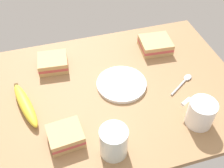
# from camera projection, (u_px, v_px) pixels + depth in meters

# --- Properties ---
(tabletop) EXTENTS (0.90, 0.64, 0.02)m
(tabletop) POSITION_uv_depth(u_px,v_px,m) (112.00, 92.00, 0.94)
(tabletop) COLOR #936D47
(tabletop) RESTS_ON ground
(plate_of_food) EXTENTS (0.17, 0.17, 0.01)m
(plate_of_food) POSITION_uv_depth(u_px,v_px,m) (122.00, 84.00, 0.95)
(plate_of_food) COLOR white
(plate_of_food) RESTS_ON tabletop
(coffee_mug_black) EXTENTS (0.08, 0.10, 0.09)m
(coffee_mug_black) POSITION_uv_depth(u_px,v_px,m) (201.00, 113.00, 0.81)
(coffee_mug_black) COLOR white
(coffee_mug_black) RESTS_ON tabletop
(sandwich_main) EXTENTS (0.13, 0.11, 0.04)m
(sandwich_main) POSITION_uv_depth(u_px,v_px,m) (155.00, 45.00, 1.07)
(sandwich_main) COLOR tan
(sandwich_main) RESTS_ON tabletop
(sandwich_side) EXTENTS (0.10, 0.10, 0.04)m
(sandwich_side) POSITION_uv_depth(u_px,v_px,m) (66.00, 136.00, 0.78)
(sandwich_side) COLOR tan
(sandwich_side) RESTS_ON tabletop
(sandwich_extra) EXTENTS (0.11, 0.10, 0.04)m
(sandwich_extra) POSITION_uv_depth(u_px,v_px,m) (53.00, 63.00, 1.00)
(sandwich_extra) COLOR tan
(sandwich_extra) RESTS_ON tabletop
(glass_of_milk) EXTENTS (0.08, 0.08, 0.10)m
(glass_of_milk) POSITION_uv_depth(u_px,v_px,m) (114.00, 142.00, 0.74)
(glass_of_milk) COLOR silver
(glass_of_milk) RESTS_ON tabletop
(banana) EXTENTS (0.09, 0.21, 0.04)m
(banana) POSITION_uv_depth(u_px,v_px,m) (25.00, 104.00, 0.87)
(banana) COLOR yellow
(banana) RESTS_ON tabletop
(spoon) EXTENTS (0.12, 0.08, 0.01)m
(spoon) POSITION_uv_depth(u_px,v_px,m) (184.00, 81.00, 0.96)
(spoon) COLOR silver
(spoon) RESTS_ON tabletop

